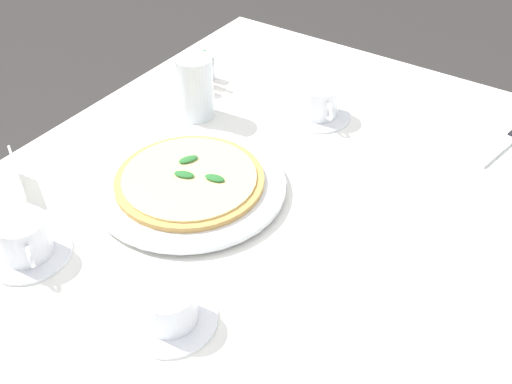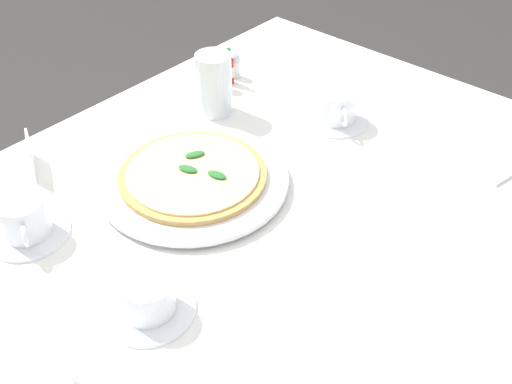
{
  "view_description": "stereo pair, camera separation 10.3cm",
  "coord_description": "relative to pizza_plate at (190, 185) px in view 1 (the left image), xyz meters",
  "views": [
    {
      "loc": [
        0.7,
        0.33,
        1.43
      ],
      "look_at": [
        0.04,
        -0.11,
        0.77
      ],
      "focal_mm": 43.11,
      "sensor_mm": 36.0,
      "label": 1
    },
    {
      "loc": [
        0.64,
        0.42,
        1.43
      ],
      "look_at": [
        0.04,
        -0.11,
        0.77
      ],
      "focal_mm": 43.11,
      "sensor_mm": 36.0,
      "label": 2
    }
  ],
  "objects": [
    {
      "name": "dinner_knife",
      "position": [
        -0.42,
        0.42,
        0.01
      ],
      "size": [
        0.2,
        0.06,
        0.01
      ],
      "rotation": [
        0.0,
        0.0,
        -0.19
      ],
      "color": "silver",
      "rests_on": "napkin_folded"
    },
    {
      "name": "pizza_plate",
      "position": [
        0.0,
        0.0,
        0.0
      ],
      "size": [
        0.33,
        0.33,
        0.02
      ],
      "color": "white",
      "rests_on": "dining_table"
    },
    {
      "name": "pizza",
      "position": [
        -0.0,
        0.0,
        0.01
      ],
      "size": [
        0.26,
        0.26,
        0.02
      ],
      "color": "tan",
      "rests_on": "pizza_plate"
    },
    {
      "name": "coffee_cup_far_left",
      "position": [
        -0.33,
        0.07,
        0.02
      ],
      "size": [
        0.13,
        0.13,
        0.07
      ],
      "color": "white",
      "rests_on": "dining_table"
    },
    {
      "name": "napkin_folded",
      "position": [
        -0.43,
        0.42,
        -0.0
      ],
      "size": [
        0.23,
        0.15,
        0.02
      ],
      "rotation": [
        0.0,
        0.0,
        -0.11
      ],
      "color": "white",
      "rests_on": "dining_table"
    },
    {
      "name": "hot_sauce_bottle",
      "position": [
        -0.31,
        -0.2,
        0.02
      ],
      "size": [
        0.02,
        0.02,
        0.08
      ],
      "color": "#B7140F",
      "rests_on": "dining_table"
    },
    {
      "name": "menu_card",
      "position": [
        0.16,
        -0.25,
        0.02
      ],
      "size": [
        0.05,
        0.08,
        0.06
      ],
      "rotation": [
        0.0,
        0.0,
        4.2
      ],
      "color": "white",
      "rests_on": "dining_table"
    },
    {
      "name": "dining_table",
      "position": [
        -0.08,
        0.22,
        -0.14
      ],
      "size": [
        1.14,
        1.14,
        0.75
      ],
      "color": "white",
      "rests_on": "ground_plane"
    },
    {
      "name": "salt_shaker",
      "position": [
        -0.28,
        -0.19,
        0.01
      ],
      "size": [
        0.03,
        0.03,
        0.06
      ],
      "color": "white",
      "rests_on": "dining_table"
    },
    {
      "name": "water_glass_back_corner",
      "position": [
        -0.2,
        -0.14,
        0.05
      ],
      "size": [
        0.07,
        0.07,
        0.13
      ],
      "color": "white",
      "rests_on": "dining_table"
    },
    {
      "name": "coffee_cup_right_edge",
      "position": [
        0.24,
        0.16,
        0.02
      ],
      "size": [
        0.13,
        0.13,
        0.06
      ],
      "color": "white",
      "rests_on": "dining_table"
    },
    {
      "name": "coffee_cup_center_back",
      "position": [
        0.26,
        -0.11,
        0.02
      ],
      "size": [
        0.13,
        0.13,
        0.07
      ],
      "color": "white",
      "rests_on": "dining_table"
    },
    {
      "name": "pepper_shaker",
      "position": [
        -0.34,
        -0.21,
        0.01
      ],
      "size": [
        0.03,
        0.03,
        0.06
      ],
      "color": "white",
      "rests_on": "dining_table"
    }
  ]
}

